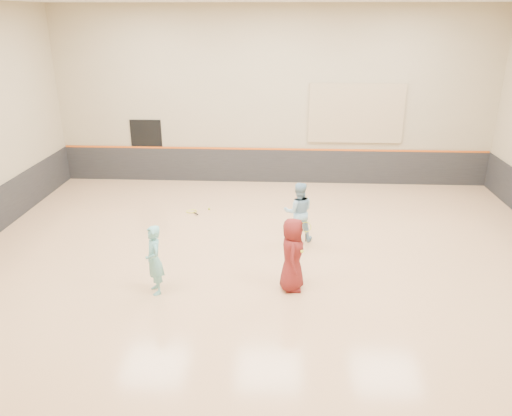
# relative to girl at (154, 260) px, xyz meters

# --- Properties ---
(room) EXTENTS (15.04, 12.04, 6.22)m
(room) POSITION_rel_girl_xyz_m (2.36, 1.79, 0.04)
(room) COLOR tan
(room) RESTS_ON ground
(wainscot_back) EXTENTS (14.90, 0.04, 1.20)m
(wainscot_back) POSITION_rel_girl_xyz_m (2.36, 7.76, -0.17)
(wainscot_back) COLOR #232326
(wainscot_back) RESTS_ON floor
(accent_stripe) EXTENTS (14.90, 0.03, 0.06)m
(accent_stripe) POSITION_rel_girl_xyz_m (2.36, 7.75, 0.45)
(accent_stripe) COLOR #D85914
(accent_stripe) RESTS_ON wall_back
(acoustic_panel) EXTENTS (3.20, 0.08, 2.00)m
(acoustic_panel) POSITION_rel_girl_xyz_m (5.16, 7.74, 1.73)
(acoustic_panel) COLOR tan
(acoustic_panel) RESTS_ON wall_back
(doorway) EXTENTS (1.10, 0.05, 2.20)m
(doorway) POSITION_rel_girl_xyz_m (-2.14, 7.77, 0.33)
(doorway) COLOR black
(doorway) RESTS_ON floor
(girl) EXTENTS (0.59, 0.67, 1.55)m
(girl) POSITION_rel_girl_xyz_m (0.00, 0.00, 0.00)
(girl) COLOR #6AB7B8
(girl) RESTS_ON floor
(instructor) EXTENTS (0.83, 0.67, 1.61)m
(instructor) POSITION_rel_girl_xyz_m (3.13, 2.86, 0.03)
(instructor) COLOR #89B9D4
(instructor) RESTS_ON floor
(young_man) EXTENTS (0.55, 0.83, 1.66)m
(young_man) POSITION_rel_girl_xyz_m (2.93, 0.31, 0.05)
(young_man) COLOR maroon
(young_man) RESTS_ON floor
(held_racket) EXTENTS (0.38, 0.38, 0.52)m
(held_racket) POSITION_rel_girl_xyz_m (3.32, 2.48, -0.24)
(held_racket) COLOR gold
(held_racket) RESTS_ON instructor
(spare_racket) EXTENTS (0.73, 0.73, 0.11)m
(spare_racket) POSITION_rel_girl_xyz_m (-0.07, 4.72, -0.72)
(spare_racket) COLOR yellow
(spare_racket) RESTS_ON floor
(ball_under_racket) EXTENTS (0.07, 0.07, 0.07)m
(ball_under_racket) POSITION_rel_girl_xyz_m (2.91, 1.81, -0.74)
(ball_under_racket) COLOR #D1DC33
(ball_under_racket) RESTS_ON floor
(ball_in_hand) EXTENTS (0.07, 0.07, 0.07)m
(ball_in_hand) POSITION_rel_girl_xyz_m (3.13, 0.06, 0.25)
(ball_in_hand) COLOR yellow
(ball_in_hand) RESTS_ON young_man
(ball_beside_spare) EXTENTS (0.07, 0.07, 0.07)m
(ball_beside_spare) POSITION_rel_girl_xyz_m (0.45, 4.90, -0.74)
(ball_beside_spare) COLOR #B8CE30
(ball_beside_spare) RESTS_ON floor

